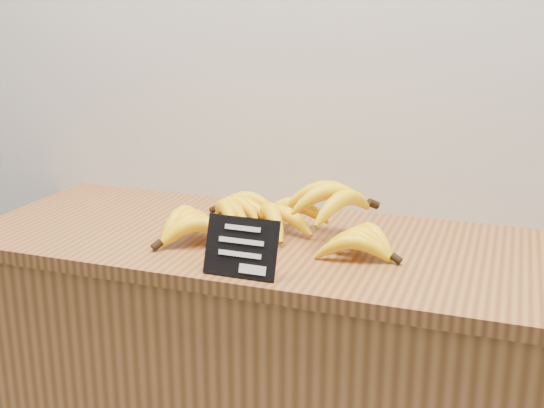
{
  "coord_description": "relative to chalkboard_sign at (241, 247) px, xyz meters",
  "views": [
    {
      "loc": [
        0.59,
        1.42,
        1.42
      ],
      "look_at": [
        0.14,
        2.7,
        1.02
      ],
      "focal_mm": 45.0,
      "sensor_mm": 36.0,
      "label": 1
    }
  ],
  "objects": [
    {
      "name": "counter_top",
      "position": [
        -0.0,
        0.22,
        -0.07
      ],
      "size": [
        1.36,
        0.54,
        0.03
      ],
      "primitive_type": "cube",
      "color": "#915C2D",
      "rests_on": "counter"
    },
    {
      "name": "chalkboard_sign",
      "position": [
        0.0,
        0.0,
        0.0
      ],
      "size": [
        0.14,
        0.04,
        0.11
      ],
      "primitive_type": "cube",
      "rotation": [
        -0.34,
        0.0,
        0.0
      ],
      "color": "black",
      "rests_on": "counter_top"
    },
    {
      "name": "banana_pile",
      "position": [
        0.0,
        0.23,
        -0.01
      ],
      "size": [
        0.56,
        0.35,
        0.12
      ],
      "color": "yellow",
      "rests_on": "counter_top"
    }
  ]
}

